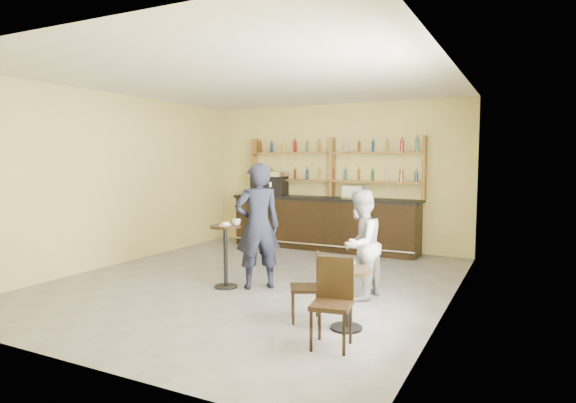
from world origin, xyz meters
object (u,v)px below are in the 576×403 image
at_px(chair_west, 305,287).
at_px(patron_second, 360,245).
at_px(pedestal_table, 226,257).
at_px(bar_counter, 324,223).
at_px(chair_south, 331,304).
at_px(pastry_case, 354,192).
at_px(cafe_table, 346,299).
at_px(espresso_machine, 270,183).
at_px(man_main, 258,226).

relative_size(chair_west, patron_second, 0.54).
height_order(pedestal_table, chair_west, pedestal_table).
distance_m(bar_counter, chair_south, 5.61).
relative_size(pastry_case, cafe_table, 0.64).
relative_size(pastry_case, patron_second, 0.29).
bearing_deg(patron_second, chair_south, 17.65).
xyz_separation_m(espresso_machine, patron_second, (3.29, -3.29, -0.65)).
xyz_separation_m(pedestal_table, chair_west, (1.74, -0.84, -0.07)).
height_order(chair_west, patron_second, patron_second).
distance_m(pastry_case, chair_west, 4.68).
height_order(pedestal_table, cafe_table, pedestal_table).
bearing_deg(pastry_case, chair_west, -69.01).
xyz_separation_m(man_main, chair_west, (1.28, -1.04, -0.54)).
height_order(bar_counter, man_main, man_main).
bearing_deg(pedestal_table, pastry_case, 77.56).
xyz_separation_m(bar_counter, patron_second, (1.93, -3.29, 0.20)).
bearing_deg(chair_south, bar_counter, 104.94).
bearing_deg(man_main, bar_counter, -125.94).
bearing_deg(cafe_table, pastry_case, 108.08).
height_order(espresso_machine, man_main, man_main).
height_order(bar_counter, pedestal_table, bar_counter).
height_order(man_main, chair_south, man_main).
bearing_deg(pastry_case, cafe_table, -62.67).
bearing_deg(pedestal_table, cafe_table, -21.21).
distance_m(man_main, patron_second, 1.60).
bearing_deg(man_main, espresso_machine, -105.30).
bearing_deg(man_main, patron_second, 144.42).
bearing_deg(man_main, chair_south, 96.39).
bearing_deg(chair_south, patron_second, 90.84).
xyz_separation_m(bar_counter, pedestal_table, (-0.11, -3.66, -0.09)).
relative_size(espresso_machine, cafe_table, 1.08).
bearing_deg(cafe_table, man_main, 149.21).
height_order(man_main, patron_second, man_main).
bearing_deg(bar_counter, chair_south, -66.58).
xyz_separation_m(espresso_machine, man_main, (1.71, -3.46, -0.46)).
height_order(espresso_machine, pedestal_table, espresso_machine).
bearing_deg(bar_counter, espresso_machine, 180.00).
distance_m(pedestal_table, chair_west, 1.94).
relative_size(man_main, chair_west, 2.30).
bearing_deg(pedestal_table, chair_west, -25.73).
distance_m(pastry_case, man_main, 3.49).
height_order(cafe_table, chair_south, chair_south).
height_order(cafe_table, chair_west, chair_west).
xyz_separation_m(pastry_case, cafe_table, (1.49, -4.55, -0.93)).
height_order(espresso_machine, patron_second, espresso_machine).
bearing_deg(pedestal_table, espresso_machine, 108.92).
bearing_deg(chair_west, bar_counter, 172.09).
relative_size(bar_counter, patron_second, 2.73).
height_order(pastry_case, pedestal_table, pastry_case).
distance_m(pastry_case, cafe_table, 4.88).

